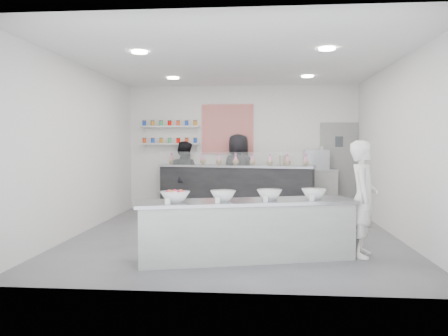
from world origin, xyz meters
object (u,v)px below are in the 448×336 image
(back_bar, at_px, (236,189))
(staff_left, at_px, (184,176))
(espresso_machine, at_px, (316,160))
(prep_counter, at_px, (246,230))
(espresso_ledge, at_px, (307,190))
(woman_prep, at_px, (363,199))
(staff_right, at_px, (238,173))

(back_bar, bearing_deg, staff_left, -179.30)
(espresso_machine, bearing_deg, staff_left, -178.87)
(prep_counter, bearing_deg, espresso_machine, 56.68)
(espresso_ledge, distance_m, espresso_machine, 0.75)
(woman_prep, bearing_deg, staff_left, 53.86)
(back_bar, bearing_deg, espresso_ledge, 22.47)
(espresso_ledge, relative_size, staff_right, 0.74)
(prep_counter, bearing_deg, woman_prep, -4.31)
(back_bar, xyz_separation_m, staff_left, (-1.26, 0.25, 0.27))
(espresso_machine, relative_size, woman_prep, 0.35)
(staff_left, height_order, staff_right, staff_right)
(espresso_machine, bearing_deg, staff_right, -178.06)
(woman_prep, relative_size, staff_right, 0.89)
(espresso_machine, distance_m, staff_right, 1.85)
(prep_counter, relative_size, woman_prep, 1.83)
(prep_counter, xyz_separation_m, back_bar, (-0.37, 4.08, 0.15))
(espresso_ledge, bearing_deg, back_bar, -169.46)
(prep_counter, bearing_deg, espresso_ledge, 58.99)
(prep_counter, distance_m, staff_right, 4.37)
(staff_left, distance_m, staff_right, 1.31)
(prep_counter, xyz_separation_m, staff_left, (-1.63, 4.33, 0.42))
(prep_counter, bearing_deg, back_bar, 80.73)
(espresso_ledge, height_order, staff_right, staff_right)
(back_bar, xyz_separation_m, espresso_ledge, (1.68, 0.31, -0.05))
(back_bar, height_order, espresso_machine, espresso_machine)
(staff_left, bearing_deg, prep_counter, 128.28)
(staff_left, relative_size, staff_right, 0.90)
(espresso_ledge, bearing_deg, woman_prep, -85.40)
(espresso_ledge, distance_m, woman_prep, 4.13)
(prep_counter, relative_size, staff_left, 1.82)
(woman_prep, xyz_separation_m, staff_right, (-1.95, 4.04, 0.10))
(woman_prep, bearing_deg, espresso_machine, 16.78)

